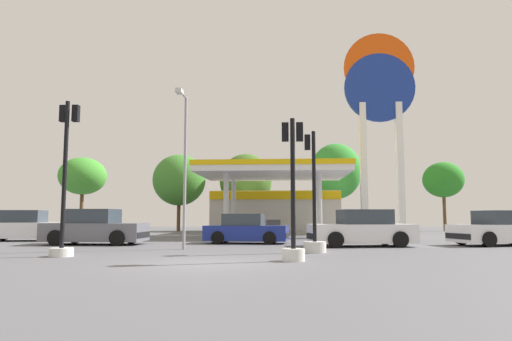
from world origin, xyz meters
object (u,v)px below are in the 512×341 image
traffic_signal_2 (314,224)px  corner_streetlamp (184,154)px  car_1 (246,230)px  tree_3 (336,171)px  station_pole_sign (380,104)px  car_0 (362,230)px  tree_4 (443,180)px  car_3 (501,230)px  traffic_signal_1 (293,209)px  traffic_signal_0 (64,200)px  car_4 (24,227)px  tree_2 (246,181)px  tree_0 (83,176)px  car_2 (95,228)px  tree_1 (179,180)px

traffic_signal_2 → corner_streetlamp: size_ratio=0.71×
car_1 → tree_3: bearing=71.0°
station_pole_sign → car_0: (-2.88, -9.06, -7.92)m
corner_streetlamp → tree_4: bearing=52.2°
car_1 → car_3: (11.67, -0.92, 0.06)m
traffic_signal_1 → traffic_signal_2: traffic_signal_2 is taller
car_3 → traffic_signal_0: 18.38m
car_4 → tree_4: 33.47m
traffic_signal_2 → tree_2: (-4.64, 24.35, 3.53)m
traffic_signal_0 → tree_0: tree_0 is taller
car_1 → tree_4: bearing=49.8°
tree_2 → tree_3: tree_3 is taller
tree_0 → car_3: bearing=-35.2°
car_4 → corner_streetlamp: bearing=-30.5°
traffic_signal_2 → car_2: bearing=157.7°
car_3 → traffic_signal_1: bearing=-141.0°
car_2 → car_0: bearing=-2.5°
station_pole_sign → traffic_signal_1: bearing=-110.8°
car_4 → tree_0: bearing=106.1°
tree_2 → tree_4: 17.76m
car_1 → tree_1: bearing=113.1°
tree_1 → car_2: bearing=-88.1°
car_3 → traffic_signal_2: size_ratio=1.06×
car_1 → tree_0: bearing=131.6°
car_0 → tree_2: tree_2 is taller
station_pole_sign → car_3: bearing=-66.4°
tree_1 → tree_3: (14.20, 1.06, 0.81)m
car_3 → traffic_signal_0: size_ratio=0.91×
car_1 → tree_4: size_ratio=0.67×
car_3 → traffic_signal_0: (-17.09, -6.68, 1.15)m
station_pole_sign → car_1: station_pole_sign is taller
corner_streetlamp → car_2: bearing=148.0°
station_pole_sign → car_2: bearing=-150.6°
car_3 → tree_2: size_ratio=0.67×
car_0 → car_3: bearing=8.8°
tree_3 → car_0: bearing=-93.5°
tree_2 → tree_3: bearing=0.8°
car_0 → car_1: car_0 is taller
car_4 → tree_3: tree_3 is taller
car_4 → corner_streetlamp: (10.04, -5.93, 3.07)m
car_3 → traffic_signal_1: traffic_signal_1 is taller
car_2 → tree_1: size_ratio=0.67×
traffic_signal_2 → tree_1: 25.94m
car_4 → tree_0: 19.31m
car_0 → car_4: size_ratio=0.97×
car_4 → tree_2: (10.50, 17.37, 3.81)m
traffic_signal_1 → corner_streetlamp: size_ratio=0.68×
car_2 → car_4: size_ratio=0.95×
station_pole_sign → traffic_signal_1: 18.31m
traffic_signal_2 → corner_streetlamp: 5.91m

